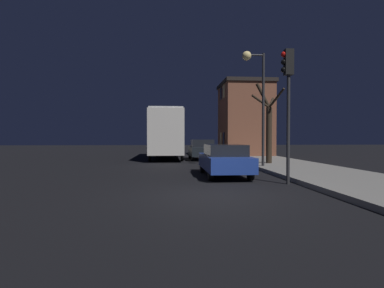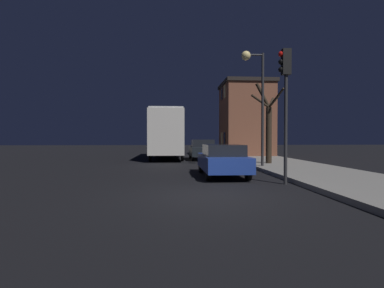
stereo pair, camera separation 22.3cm
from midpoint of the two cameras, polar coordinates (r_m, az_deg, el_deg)
ground_plane at (r=8.73m, az=4.21°, el=-9.71°), size 120.00×120.00×0.00m
brick_building at (r=26.88m, az=10.45°, el=4.82°), size 4.23×4.98×6.35m
streetlamp at (r=16.34m, az=12.19°, el=11.46°), size 1.21×0.49×6.01m
traffic_light at (r=11.22m, az=17.87°, el=10.09°), size 0.43×0.24×4.76m
bare_tree at (r=18.02m, az=14.69°, el=3.46°), size 2.13×2.11×4.67m
bus at (r=24.04m, az=-4.54°, el=2.53°), size 2.44×9.04×3.73m
car_near_lane at (r=12.96m, az=6.31°, el=-2.94°), size 1.76×4.25×1.36m
car_mid_lane at (r=22.48m, az=2.23°, el=-1.00°), size 1.77×3.95×1.52m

